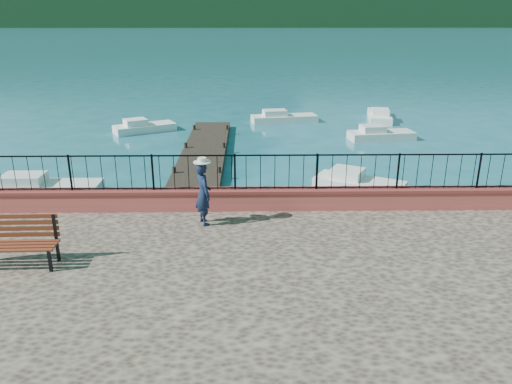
{
  "coord_description": "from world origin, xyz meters",
  "views": [
    {
      "loc": [
        0.05,
        -9.08,
        6.23
      ],
      "look_at": [
        0.24,
        2.0,
        2.3
      ],
      "focal_mm": 35.0,
      "sensor_mm": 36.0,
      "label": 1
    }
  ],
  "objects_px": {
    "person": "(203,194)",
    "boat_2": "(382,132)",
    "boat_5": "(380,113)",
    "park_bench": "(11,252)",
    "boat_1": "(360,180)",
    "boat_0": "(42,184)",
    "boat_4": "(284,116)",
    "boat_3": "(145,125)"
  },
  "relations": [
    {
      "from": "person",
      "to": "boat_2",
      "type": "relative_size",
      "value": 0.48
    },
    {
      "from": "boat_5",
      "to": "park_bench",
      "type": "bearing_deg",
      "value": 158.6
    },
    {
      "from": "boat_2",
      "to": "boat_1",
      "type": "bearing_deg",
      "value": -117.21
    },
    {
      "from": "boat_0",
      "to": "boat_2",
      "type": "distance_m",
      "value": 16.91
    },
    {
      "from": "boat_4",
      "to": "boat_5",
      "type": "height_order",
      "value": "same"
    },
    {
      "from": "boat_3",
      "to": "boat_5",
      "type": "bearing_deg",
      "value": -15.04
    },
    {
      "from": "boat_1",
      "to": "boat_5",
      "type": "xyz_separation_m",
      "value": [
        4.15,
        13.47,
        0.0
      ]
    },
    {
      "from": "person",
      "to": "boat_3",
      "type": "bearing_deg",
      "value": -7.51
    },
    {
      "from": "person",
      "to": "boat_0",
      "type": "bearing_deg",
      "value": 25.04
    },
    {
      "from": "boat_4",
      "to": "park_bench",
      "type": "bearing_deg",
      "value": -118.51
    },
    {
      "from": "park_bench",
      "to": "boat_2",
      "type": "relative_size",
      "value": 0.57
    },
    {
      "from": "park_bench",
      "to": "boat_1",
      "type": "relative_size",
      "value": 0.59
    },
    {
      "from": "boat_3",
      "to": "person",
      "type": "bearing_deg",
      "value": -101.67
    },
    {
      "from": "boat_3",
      "to": "boat_5",
      "type": "xyz_separation_m",
      "value": [
        14.17,
        3.25,
        0.0
      ]
    },
    {
      "from": "park_bench",
      "to": "boat_4",
      "type": "xyz_separation_m",
      "value": [
        7.27,
        20.92,
        -1.12
      ]
    },
    {
      "from": "park_bench",
      "to": "boat_2",
      "type": "xyz_separation_m",
      "value": [
        12.11,
        16.27,
        -1.12
      ]
    },
    {
      "from": "park_bench",
      "to": "boat_3",
      "type": "bearing_deg",
      "value": 91.16
    },
    {
      "from": "boat_2",
      "to": "boat_3",
      "type": "height_order",
      "value": "same"
    },
    {
      "from": "boat_0",
      "to": "boat_3",
      "type": "height_order",
      "value": "same"
    },
    {
      "from": "park_bench",
      "to": "boat_1",
      "type": "height_order",
      "value": "park_bench"
    },
    {
      "from": "boat_2",
      "to": "boat_4",
      "type": "relative_size",
      "value": 0.85
    },
    {
      "from": "person",
      "to": "boat_4",
      "type": "distance_m",
      "value": 19.06
    },
    {
      "from": "boat_1",
      "to": "boat_4",
      "type": "xyz_separation_m",
      "value": [
        -1.93,
        12.79,
        0.0
      ]
    },
    {
      "from": "person",
      "to": "boat_4",
      "type": "height_order",
      "value": "person"
    },
    {
      "from": "person",
      "to": "boat_3",
      "type": "height_order",
      "value": "person"
    },
    {
      "from": "boat_0",
      "to": "boat_1",
      "type": "relative_size",
      "value": 1.28
    },
    {
      "from": "boat_2",
      "to": "boat_4",
      "type": "xyz_separation_m",
      "value": [
        -4.84,
        4.65,
        0.0
      ]
    },
    {
      "from": "park_bench",
      "to": "boat_2",
      "type": "height_order",
      "value": "park_bench"
    },
    {
      "from": "park_bench",
      "to": "boat_3",
      "type": "relative_size",
      "value": 0.58
    },
    {
      "from": "boat_0",
      "to": "boat_5",
      "type": "relative_size",
      "value": 1.07
    },
    {
      "from": "boat_4",
      "to": "boat_0",
      "type": "bearing_deg",
      "value": -136.32
    },
    {
      "from": "park_bench",
      "to": "person",
      "type": "height_order",
      "value": "person"
    },
    {
      "from": "park_bench",
      "to": "boat_0",
      "type": "relative_size",
      "value": 0.46
    },
    {
      "from": "boat_2",
      "to": "boat_5",
      "type": "xyz_separation_m",
      "value": [
        1.23,
        5.33,
        0.0
      ]
    },
    {
      "from": "boat_1",
      "to": "boat_2",
      "type": "distance_m",
      "value": 8.65
    },
    {
      "from": "boat_4",
      "to": "boat_5",
      "type": "relative_size",
      "value": 1.01
    },
    {
      "from": "park_bench",
      "to": "boat_1",
      "type": "distance_m",
      "value": 12.32
    },
    {
      "from": "person",
      "to": "boat_5",
      "type": "height_order",
      "value": "person"
    },
    {
      "from": "boat_5",
      "to": "boat_4",
      "type": "bearing_deg",
      "value": 106.66
    },
    {
      "from": "park_bench",
      "to": "boat_0",
      "type": "bearing_deg",
      "value": 106.62
    },
    {
      "from": "boat_3",
      "to": "boat_4",
      "type": "bearing_deg",
      "value": -10.32
    },
    {
      "from": "boat_2",
      "to": "boat_3",
      "type": "relative_size",
      "value": 1.01
    }
  ]
}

